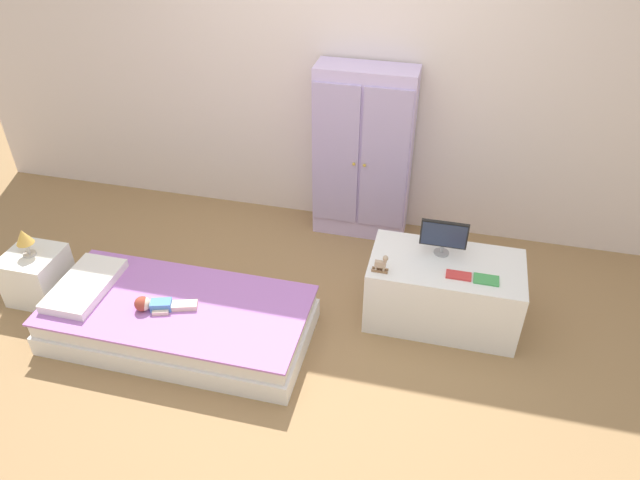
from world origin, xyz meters
The scene contains 13 objects.
ground_plane centered at (0.00, 0.00, -0.01)m, with size 10.00×10.00×0.02m, color #99754C.
back_wall centered at (0.00, 1.57, 1.35)m, with size 6.40×0.05×2.70m, color silver.
bed centered at (-0.73, -0.10, 0.13)m, with size 1.70×0.80×0.27m.
pillow centered at (-1.38, -0.10, 0.30)m, with size 0.32×0.57×0.06m, color white.
doll centered at (-0.85, -0.17, 0.30)m, with size 0.39×0.18×0.10m.
nightstand centered at (-1.86, 0.03, 0.18)m, with size 0.36×0.36×0.37m, color white.
table_lamp centered at (-1.86, 0.03, 0.51)m, with size 0.12×0.12×0.20m.
wardrobe centered at (0.19, 1.39, 0.69)m, with size 0.74×0.31×1.38m.
tv_stand centered at (0.92, 0.47, 0.24)m, with size 0.99×0.54×0.48m, color white.
tv_monitor centered at (0.87, 0.56, 0.62)m, with size 0.30×0.10×0.25m.
rocking_horse_toy centered at (0.52, 0.28, 0.54)m, with size 0.10×0.04×0.12m.
book_red centered at (0.99, 0.35, 0.48)m, with size 0.16×0.08×0.01m, color #CC3838.
book_green centered at (1.16, 0.35, 0.48)m, with size 0.16×0.10×0.01m, color #429E51.
Camera 1 is at (0.83, -2.61, 2.82)m, focal length 33.11 mm.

